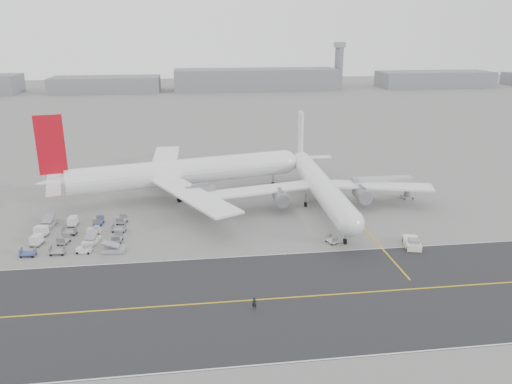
{
  "coord_description": "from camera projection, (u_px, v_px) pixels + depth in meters",
  "views": [
    {
      "loc": [
        -5.78,
        -86.2,
        40.45
      ],
      "look_at": [
        7.3,
        12.0,
        7.85
      ],
      "focal_mm": 35.0,
      "sensor_mm": 36.0,
      "label": 1
    }
  ],
  "objects": [
    {
      "name": "ground_crew_a",
      "position": [
        254.0,
        303.0,
        75.18
      ],
      "size": [
        0.8,
        0.62,
        1.96
      ],
      "primitive_type": "imported",
      "rotation": [
        0.0,
        0.0,
        -0.23
      ],
      "color": "black",
      "rests_on": "ground"
    },
    {
      "name": "jet_bridge",
      "position": [
        383.0,
        184.0,
        122.45
      ],
      "size": [
        15.64,
        3.11,
        5.92
      ],
      "rotation": [
        0.0,
        0.0,
        0.01
      ],
      "color": "gray",
      "rests_on": "ground"
    },
    {
      "name": "stray_dolly",
      "position": [
        331.0,
        243.0,
        98.67
      ],
      "size": [
        2.2,
        2.73,
        1.45
      ],
      "primitive_type": null,
      "rotation": [
        0.0,
        0.0,
        0.37
      ],
      "color": "silver",
      "rests_on": "ground"
    },
    {
      "name": "airliner_a",
      "position": [
        177.0,
        173.0,
        123.4
      ],
      "size": [
        64.07,
        62.68,
        22.43
      ],
      "rotation": [
        0.0,
        0.0,
        1.8
      ],
      "color": "white",
      "rests_on": "ground"
    },
    {
      "name": "ground",
      "position": [
        226.0,
        252.0,
        94.54
      ],
      "size": [
        700.0,
        700.0,
        0.0
      ],
      "primitive_type": "plane",
      "color": "gray",
      "rests_on": "ground"
    },
    {
      "name": "horizon_buildings",
      "position": [
        241.0,
        90.0,
        343.11
      ],
      "size": [
        520.0,
        28.0,
        28.0
      ],
      "primitive_type": null,
      "color": "gray",
      "rests_on": "ground"
    },
    {
      "name": "airliner_b",
      "position": [
        320.0,
        185.0,
        117.15
      ],
      "size": [
        54.16,
        54.78,
        18.89
      ],
      "rotation": [
        0.0,
        0.0,
        -0.02
      ],
      "color": "white",
      "rests_on": "ground"
    },
    {
      "name": "taxiway",
      "position": [
        267.0,
        299.0,
        78.23
      ],
      "size": [
        220.0,
        59.0,
        0.03
      ],
      "color": "#2C2C2E",
      "rests_on": "ground"
    },
    {
      "name": "control_tower",
      "position": [
        339.0,
        64.0,
        351.51
      ],
      "size": [
        7.0,
        7.0,
        31.25
      ],
      "color": "gray",
      "rests_on": "ground"
    },
    {
      "name": "gse_cluster",
      "position": [
        79.0,
        238.0,
        100.82
      ],
      "size": [
        26.68,
        25.96,
        2.14
      ],
      "primitive_type": null,
      "rotation": [
        0.0,
        0.0,
        -0.15
      ],
      "color": "#95959B",
      "rests_on": "ground"
    },
    {
      "name": "pushback_tug",
      "position": [
        412.0,
        243.0,
        96.57
      ],
      "size": [
        3.99,
        7.6,
        2.14
      ],
      "rotation": [
        0.0,
        0.0,
        -0.24
      ],
      "color": "white",
      "rests_on": "ground"
    }
  ]
}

